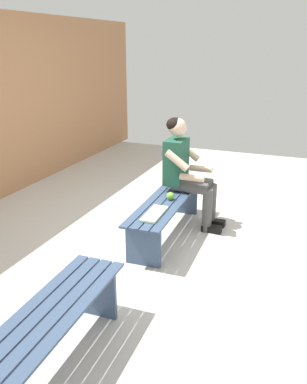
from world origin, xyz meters
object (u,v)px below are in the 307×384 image
Objects in this scene: bench_far at (48,329)px; apple at (171,196)px; book_open at (154,214)px; person_seated at (186,169)px; bench_near at (166,208)px.

apple is (-2.11, 0.05, 0.15)m from bench_far.
book_open is at bearing 178.62° from bench_far.
bench_far is 1.19× the size of person_seated.
person_seated reaches higher than apple.
apple is 0.44m from book_open.
book_open reaches higher than bench_far.
apple reaches higher than bench_near.
book_open is (0.44, -0.01, -0.03)m from apple.
bench_far is at bearing -2.27° from person_seated.
person_seated is 0.42m from apple.
bench_near is at bearing -176.72° from book_open.
apple is at bearing 178.72° from bench_far.
person_seated is 2.94× the size of book_open.
bench_near is 1.31× the size of person_seated.
book_open is at bearing -0.89° from apple.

